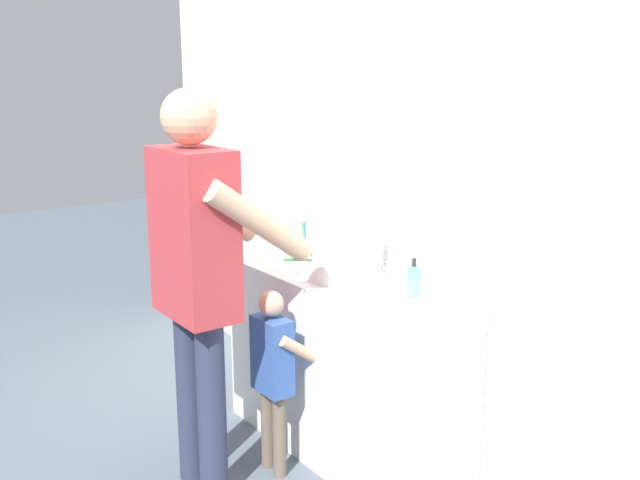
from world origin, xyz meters
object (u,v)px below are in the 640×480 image
(toothbrush_cup, at_px, (303,246))
(adult_parent, at_px, (199,259))
(soap_bottle, at_px, (414,281))
(child_toddler, at_px, (274,366))

(toothbrush_cup, relative_size, adult_parent, 0.12)
(soap_bottle, xyz_separation_m, adult_parent, (-0.48, -0.75, 0.11))
(toothbrush_cup, distance_m, adult_parent, 0.84)
(toothbrush_cup, bearing_deg, adult_parent, -65.70)
(toothbrush_cup, height_order, adult_parent, adult_parent)
(toothbrush_cup, xyz_separation_m, child_toddler, (0.42, -0.45, -0.39))
(child_toddler, xyz_separation_m, adult_parent, (-0.08, -0.31, 0.52))
(soap_bottle, xyz_separation_m, child_toddler, (-0.40, -0.45, -0.41))
(toothbrush_cup, height_order, child_toddler, toothbrush_cup)
(toothbrush_cup, distance_m, child_toddler, 0.73)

